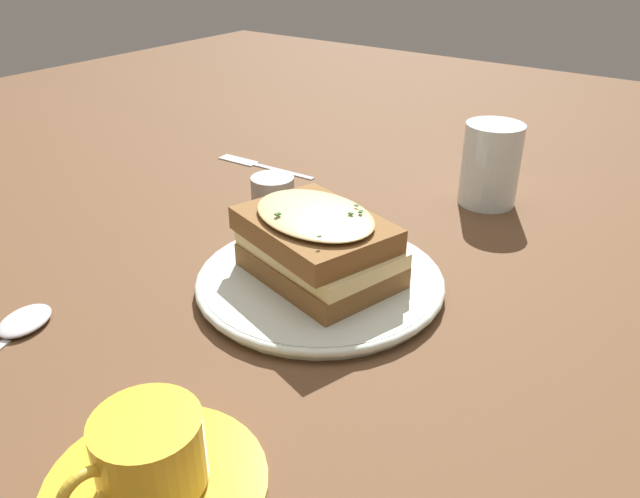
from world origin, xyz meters
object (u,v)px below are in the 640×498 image
at_px(fork, 255,164).
at_px(teacup_with_saucer, 151,464).
at_px(spoon, 18,327).
at_px(condiment_pot, 273,192).
at_px(water_glass, 491,164).
at_px(dinner_plate, 320,281).
at_px(sandwich, 318,244).

bearing_deg(fork, teacup_with_saucer, -147.50).
relative_size(spoon, condiment_pot, 2.85).
relative_size(water_glass, condiment_pot, 1.91).
bearing_deg(water_glass, dinner_plate, 80.40).
height_order(fork, spoon, spoon).
xyz_separation_m(dinner_plate, fork, (0.30, -0.24, -0.01)).
bearing_deg(spoon, water_glass, 44.89).
xyz_separation_m(sandwich, teacup_with_saucer, (-0.06, 0.28, -0.03)).
distance_m(sandwich, water_glass, 0.32).
height_order(teacup_with_saucer, condiment_pot, teacup_with_saucer).
bearing_deg(fork, spoon, -168.85).
bearing_deg(teacup_with_saucer, sandwich, -161.74).
distance_m(spoon, condiment_pot, 0.36).
xyz_separation_m(teacup_with_saucer, fork, (0.36, -0.51, -0.02)).
height_order(dinner_plate, teacup_with_saucer, teacup_with_saucer).
bearing_deg(spoon, dinner_plate, 29.77).
distance_m(teacup_with_saucer, spoon, 0.25).
bearing_deg(sandwich, dinner_plate, -168.07).
height_order(dinner_plate, spoon, dinner_plate).
height_order(teacup_with_saucer, water_glass, water_glass).
height_order(water_glass, fork, water_glass).
bearing_deg(dinner_plate, condiment_pot, -36.92).
relative_size(sandwich, condiment_pot, 3.19).
xyz_separation_m(sandwich, fork, (0.30, -0.24, -0.05)).
height_order(spoon, condiment_pot, condiment_pot).
relative_size(water_glass, fork, 0.62).
bearing_deg(fork, sandwich, -131.15).
distance_m(fork, condiment_pot, 0.17).
xyz_separation_m(spoon, condiment_pot, (-0.01, -0.36, 0.02)).
distance_m(dinner_plate, condiment_pot, 0.22).
distance_m(water_glass, condiment_pot, 0.29).
xyz_separation_m(teacup_with_saucer, condiment_pot, (0.23, -0.41, -0.00)).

